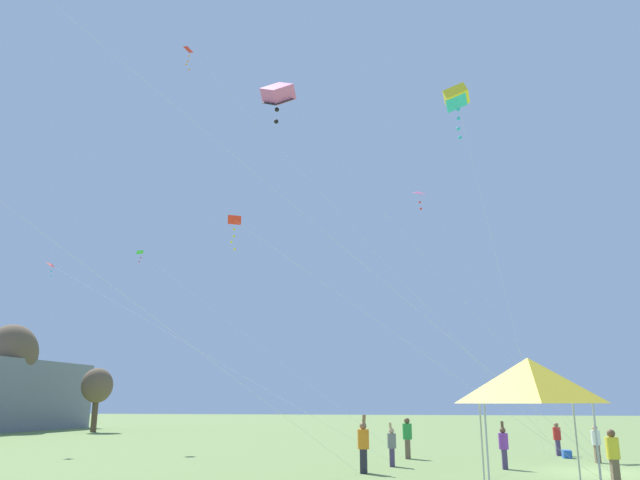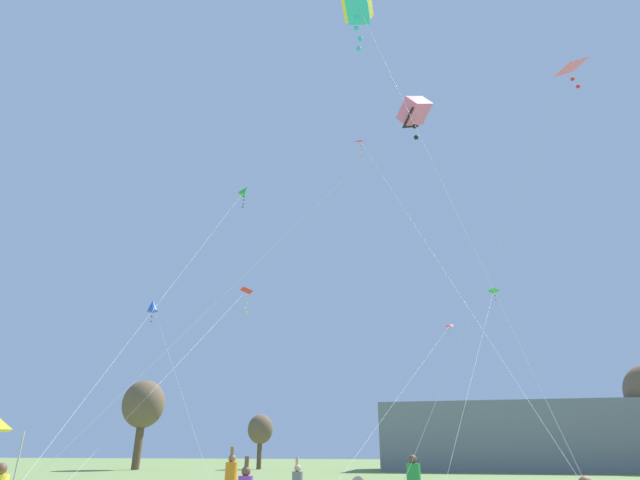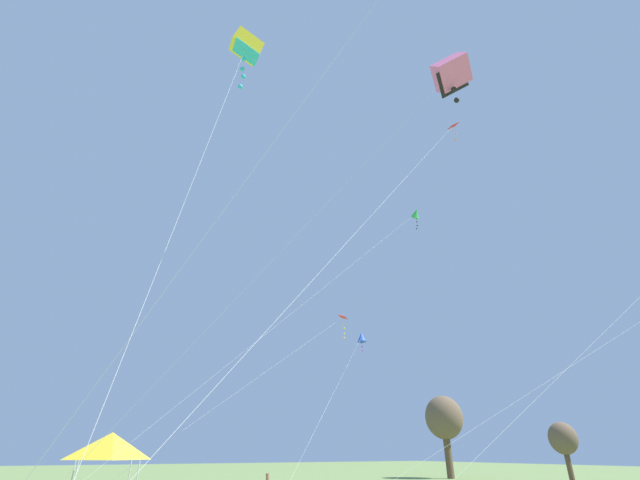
# 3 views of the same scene
# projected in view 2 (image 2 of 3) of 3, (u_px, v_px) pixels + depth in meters

# --- Properties ---
(distant_building) EXTENTS (36.01, 10.08, 6.31)m
(distant_building) POSITION_uv_depth(u_px,v_px,m) (567.00, 436.00, 49.21)
(distant_building) COLOR slate
(distant_building) RESTS_ON ground
(tree_far_centre) EXTENTS (4.49, 4.49, 9.07)m
(tree_far_centre) POSITION_uv_depth(u_px,v_px,m) (143.00, 405.00, 54.55)
(tree_far_centre) COLOR brown
(tree_far_centre) RESTS_ON ground
(tree_far_left) EXTENTS (2.76, 2.76, 5.57)m
(tree_far_left) POSITION_uv_depth(u_px,v_px,m) (260.00, 430.00, 54.79)
(tree_far_left) COLOR brown
(tree_far_left) RESTS_ON ground
(person_orange_shirt) EXTENTS (0.42, 0.42, 2.06)m
(person_orange_shirt) POSITION_uv_depth(u_px,v_px,m) (231.00, 479.00, 17.50)
(person_orange_shirt) COLOR #282833
(person_orange_shirt) RESTS_ON ground
(kite_red_delta_0) EXTENTS (5.89, 21.19, 10.75)m
(kite_red_delta_0) POSITION_uv_depth(u_px,v_px,m) (448.00, 328.00, 36.68)
(kite_red_delta_0) COLOR silver
(kite_red_delta_0) RESTS_ON ground
(kite_pink_box_1) EXTENTS (10.98, 15.07, 20.71)m
(kite_pink_box_1) POSITION_uv_depth(u_px,v_px,m) (414.00, 111.00, 28.27)
(kite_pink_box_1) COLOR silver
(kite_pink_box_1) RESTS_ON ground
(kite_blue_diamond_2) EXTENTS (12.33, 13.71, 11.99)m
(kite_blue_diamond_2) POSITION_uv_depth(u_px,v_px,m) (153.00, 306.00, 35.92)
(kite_blue_diamond_2) COLOR silver
(kite_blue_diamond_2) RESTS_ON ground
(kite_green_diamond_3) EXTENTS (5.13, 24.70, 22.23)m
(kite_green_diamond_3) POSITION_uv_depth(u_px,v_px,m) (244.00, 191.00, 41.06)
(kite_green_diamond_3) COLOR silver
(kite_green_diamond_3) RESTS_ON ground
(kite_red_delta_4) EXTENTS (0.71, 13.01, 9.64)m
(kite_red_delta_4) POSITION_uv_depth(u_px,v_px,m) (245.00, 293.00, 25.08)
(kite_red_delta_4) COLOR silver
(kite_red_delta_4) RESTS_ON ground
(kite_green_delta_5) EXTENTS (4.99, 16.89, 11.94)m
(kite_green_delta_5) POSITION_uv_depth(u_px,v_px,m) (493.00, 294.00, 32.94)
(kite_green_delta_5) COLOR silver
(kite_green_delta_5) RESTS_ON ground
(kite_red_delta_6) EXTENTS (6.76, 18.41, 21.05)m
(kite_red_delta_6) POSITION_uv_depth(u_px,v_px,m) (362.00, 145.00, 32.27)
(kite_red_delta_6) COLOR silver
(kite_red_delta_6) RESTS_ON ground
(kite_yellow_box_7) EXTENTS (5.08, 4.10, 18.14)m
(kite_yellow_box_7) POSITION_uv_depth(u_px,v_px,m) (357.00, 6.00, 18.88)
(kite_yellow_box_7) COLOR silver
(kite_yellow_box_7) RESTS_ON ground
(kite_pink_delta_8) EXTENTS (7.85, 7.54, 15.37)m
(kite_pink_delta_8) POSITION_uv_depth(u_px,v_px,m) (570.00, 68.00, 18.44)
(kite_pink_delta_8) COLOR silver
(kite_pink_delta_8) RESTS_ON ground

